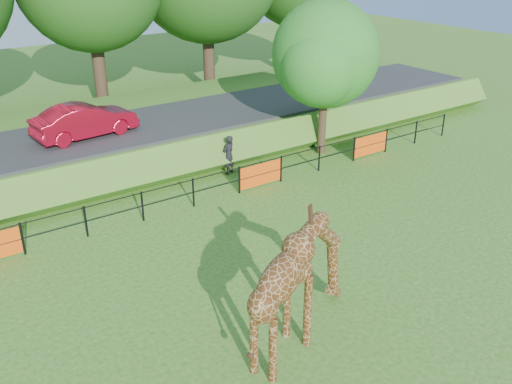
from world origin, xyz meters
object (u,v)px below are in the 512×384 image
at_px(giraffe, 301,284).
at_px(car_red, 85,121).
at_px(tree_east, 327,58).
at_px(visitor, 229,155).

bearing_deg(giraffe, car_red, 69.21).
bearing_deg(tree_east, visitor, 176.59).
bearing_deg(car_red, giraffe, 174.63).
bearing_deg(car_red, visitor, -136.54).
bearing_deg(tree_east, car_red, 156.40).
distance_m(car_red, tree_east, 10.47).
distance_m(giraffe, tree_east, 13.53).
distance_m(giraffe, car_red, 13.74).
height_order(giraffe, visitor, giraffe).
xyz_separation_m(car_red, tree_east, (9.39, -4.10, 2.16)).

